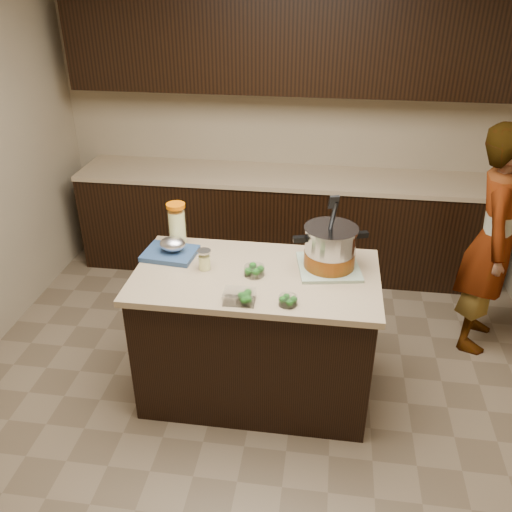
{
  "coord_description": "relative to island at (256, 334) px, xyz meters",
  "views": [
    {
      "loc": [
        0.39,
        -2.74,
        2.54
      ],
      "look_at": [
        0.0,
        0.0,
        1.02
      ],
      "focal_mm": 38.0,
      "sensor_mm": 36.0,
      "label": 1
    }
  ],
  "objects": [
    {
      "name": "ground_plane",
      "position": [
        0.0,
        0.0,
        -0.45
      ],
      "size": [
        4.0,
        4.0,
        0.0
      ],
      "primitive_type": "plane",
      "color": "brown",
      "rests_on": "ground"
    },
    {
      "name": "room_shell",
      "position": [
        0.0,
        0.0,
        1.26
      ],
      "size": [
        4.04,
        4.04,
        2.72
      ],
      "color": "tan",
      "rests_on": "ground"
    },
    {
      "name": "back_cabinets",
      "position": [
        0.0,
        1.74,
        0.49
      ],
      "size": [
        3.6,
        0.63,
        2.33
      ],
      "color": "black",
      "rests_on": "ground"
    },
    {
      "name": "island",
      "position": [
        0.0,
        0.0,
        0.0
      ],
      "size": [
        1.46,
        0.81,
        0.9
      ],
      "color": "black",
      "rests_on": "ground"
    },
    {
      "name": "dish_towel",
      "position": [
        0.43,
        0.13,
        0.46
      ],
      "size": [
        0.42,
        0.42,
        0.02
      ],
      "primitive_type": "cube",
      "rotation": [
        0.0,
        0.0,
        0.17
      ],
      "color": "#537C54",
      "rests_on": "island"
    },
    {
      "name": "stock_pot",
      "position": [
        0.43,
        0.12,
        0.57
      ],
      "size": [
        0.44,
        0.4,
        0.46
      ],
      "rotation": [
        0.0,
        0.0,
        0.3
      ],
      "color": "#B7B7BC",
      "rests_on": "dish_towel"
    },
    {
      "name": "lemonade_pitcher",
      "position": [
        -0.55,
        0.28,
        0.58
      ],
      "size": [
        0.13,
        0.13,
        0.29
      ],
      "rotation": [
        0.0,
        0.0,
        -0.08
      ],
      "color": "#FBF999",
      "rests_on": "island"
    },
    {
      "name": "mason_jar",
      "position": [
        -0.31,
        0.01,
        0.51
      ],
      "size": [
        0.1,
        0.1,
        0.13
      ],
      "rotation": [
        0.0,
        0.0,
        -0.27
      ],
      "color": "#FBF999",
      "rests_on": "island"
    },
    {
      "name": "broccoli_tub_left",
      "position": [
        -0.01,
        -0.02,
        0.47
      ],
      "size": [
        0.13,
        0.13,
        0.06
      ],
      "rotation": [
        0.0,
        0.0,
        0.09
      ],
      "color": "silver",
      "rests_on": "island"
    },
    {
      "name": "broccoli_tub_right",
      "position": [
        0.22,
        -0.3,
        0.47
      ],
      "size": [
        0.11,
        0.11,
        0.05
      ],
      "rotation": [
        0.0,
        0.0,
        0.06
      ],
      "color": "silver",
      "rests_on": "island"
    },
    {
      "name": "broccoli_tub_rect",
      "position": [
        -0.05,
        -0.31,
        0.48
      ],
      "size": [
        0.17,
        0.13,
        0.06
      ],
      "rotation": [
        0.0,
        0.0,
        0.02
      ],
      "color": "silver",
      "rests_on": "island"
    },
    {
      "name": "blue_tray",
      "position": [
        -0.56,
        0.15,
        0.49
      ],
      "size": [
        0.34,
        0.28,
        0.12
      ],
      "rotation": [
        0.0,
        0.0,
        -0.1
      ],
      "color": "navy",
      "rests_on": "island"
    },
    {
      "name": "person",
      "position": [
        1.55,
        0.79,
        0.38
      ],
      "size": [
        0.55,
        0.69,
        1.66
      ],
      "primitive_type": "imported",
      "rotation": [
        0.0,
        0.0,
        1.28
      ],
      "color": "gray",
      "rests_on": "ground"
    }
  ]
}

